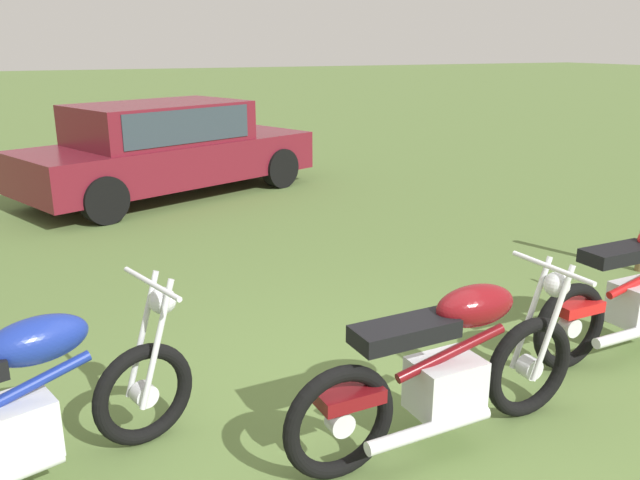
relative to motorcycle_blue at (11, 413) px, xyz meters
The scene contains 4 objects.
ground_plane 2.22m from the motorcycle_blue, ahead, with size 120.00×120.00×0.00m, color #567038.
motorcycle_blue is the anchor object (origin of this frame).
motorcycle_maroon 2.35m from the motorcycle_blue, 12.85° to the right, with size 2.02×0.64×1.02m.
car_burgundy 7.04m from the motorcycle_blue, 72.19° to the left, with size 4.84×3.27×1.43m.
Camera 1 is at (-1.91, -2.98, 2.28)m, focal length 36.39 mm.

